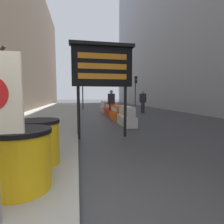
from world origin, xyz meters
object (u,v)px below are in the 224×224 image
at_px(traffic_light_near_curb, 83,82).
at_px(barrel_drum_foreground, 22,159).
at_px(message_board, 102,67).
at_px(traffic_cone_near, 128,122).
at_px(traffic_light_far_side, 136,85).
at_px(jersey_barrier_red_striped, 110,110).
at_px(pedestrian_passerby, 143,100).
at_px(pedestrian_worker, 111,101).
at_px(jersey_barrier_orange_near, 117,114).
at_px(barrel_drum_middle, 38,142).
at_px(jersey_barrier_white, 126,117).
at_px(jersey_barrier_cream, 105,107).

bearing_deg(traffic_light_near_curb, barrel_drum_foreground, -94.69).
height_order(message_board, traffic_cone_near, message_board).
height_order(traffic_cone_near, traffic_light_near_curb, traffic_light_near_curb).
distance_m(barrel_drum_foreground, traffic_light_near_curb, 16.38).
bearing_deg(traffic_light_near_curb, traffic_light_far_side, 19.68).
relative_size(barrel_drum_foreground, traffic_light_far_side, 0.22).
xyz_separation_m(jersey_barrier_red_striped, pedestrian_passerby, (2.89, 1.10, 0.67)).
bearing_deg(barrel_drum_foreground, traffic_cone_near, 58.58).
height_order(traffic_light_near_curb, pedestrian_worker, traffic_light_near_curb).
height_order(jersey_barrier_orange_near, pedestrian_passerby, pedestrian_passerby).
relative_size(jersey_barrier_orange_near, jersey_barrier_red_striped, 0.92).
relative_size(message_board, jersey_barrier_red_striped, 1.50).
relative_size(barrel_drum_middle, jersey_barrier_orange_near, 0.44).
bearing_deg(jersey_barrier_orange_near, jersey_barrier_white, -90.00).
bearing_deg(jersey_barrier_cream, jersey_barrier_orange_near, -90.00).
relative_size(barrel_drum_foreground, jersey_barrier_orange_near, 0.44).
bearing_deg(traffic_light_far_side, message_board, -112.69).
distance_m(barrel_drum_foreground, pedestrian_passerby, 12.30).
xyz_separation_m(barrel_drum_middle, traffic_light_near_curb, (1.31, 15.29, 2.25)).
bearing_deg(jersey_barrier_cream, traffic_light_near_curb, 113.12).
relative_size(traffic_light_far_side, pedestrian_passerby, 2.11).
distance_m(jersey_barrier_red_striped, traffic_cone_near, 4.89).
distance_m(message_board, traffic_light_far_side, 16.53).
height_order(barrel_drum_middle, traffic_light_near_curb, traffic_light_near_curb).
bearing_deg(jersey_barrier_white, barrel_drum_middle, -123.42).
xyz_separation_m(jersey_barrier_orange_near, traffic_light_far_side, (4.93, 11.14, 2.39)).
bearing_deg(jersey_barrier_white, pedestrian_worker, 90.97).
distance_m(message_board, jersey_barrier_orange_near, 4.79).
height_order(traffic_light_far_side, pedestrian_worker, traffic_light_far_side).
distance_m(traffic_cone_near, traffic_light_near_curb, 11.77).
distance_m(jersey_barrier_orange_near, pedestrian_passerby, 4.49).
xyz_separation_m(message_board, jersey_barrier_orange_near, (1.45, 4.11, -1.99)).
bearing_deg(traffic_light_near_curb, jersey_barrier_cream, -66.88).
xyz_separation_m(barrel_drum_foreground, pedestrian_passerby, (5.92, 10.78, 0.50)).
height_order(message_board, jersey_barrier_red_striped, message_board).
height_order(message_board, traffic_light_far_side, traffic_light_far_side).
bearing_deg(barrel_drum_middle, barrel_drum_foreground, -91.45).
distance_m(message_board, jersey_barrier_white, 3.24).
height_order(traffic_light_near_curb, traffic_light_far_side, traffic_light_near_curb).
xyz_separation_m(message_board, traffic_cone_near, (1.35, 1.49, -2.08)).
distance_m(jersey_barrier_white, traffic_light_far_side, 14.20).
bearing_deg(barrel_drum_middle, traffic_light_near_curb, 85.12).
bearing_deg(jersey_barrier_red_striped, barrel_drum_foreground, -107.39).
distance_m(barrel_drum_middle, jersey_barrier_cream, 11.70).
distance_m(barrel_drum_middle, message_board, 3.38).
height_order(message_board, pedestrian_worker, message_board).
height_order(traffic_cone_near, traffic_light_far_side, traffic_light_far_side).
height_order(jersey_barrier_white, traffic_light_far_side, traffic_light_far_side).
height_order(barrel_drum_foreground, barrel_drum_middle, same).
height_order(jersey_barrier_white, jersey_barrier_red_striped, jersey_barrier_white).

